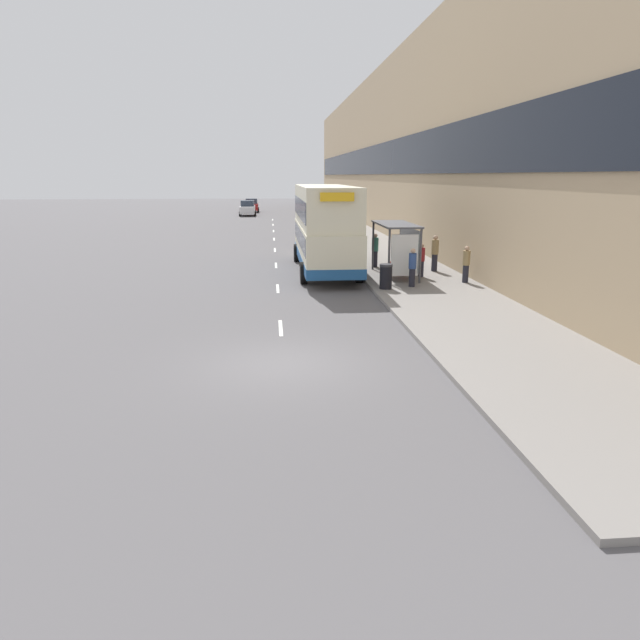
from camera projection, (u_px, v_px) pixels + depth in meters
The scene contains 21 objects.
ground_plane at pixel (283, 364), 14.95m from camera, with size 220.00×220.00×0.00m, color #5B595B.
pavement at pixel (344, 228), 52.65m from camera, with size 5.00×93.00×0.14m.
terrace_facade at pixel (388, 152), 51.32m from camera, with size 3.10×93.00×13.62m.
lane_mark_0 at pixel (281, 328), 18.45m from camera, with size 0.12×2.00×0.01m.
lane_mark_1 at pixel (278, 289), 24.86m from camera, with size 0.12×2.00×0.01m.
lane_mark_2 at pixel (276, 265), 31.28m from camera, with size 0.12×2.00×0.01m.
lane_mark_3 at pixel (275, 250), 37.70m from camera, with size 0.12×2.00×0.01m.
lane_mark_4 at pixel (274, 239), 44.12m from camera, with size 0.12×2.00×0.01m.
lane_mark_5 at pixel (273, 231), 50.53m from camera, with size 0.12×2.00×0.01m.
lane_mark_6 at pixel (273, 225), 56.95m from camera, with size 0.12×2.00×0.01m.
lane_mark_7 at pixel (273, 220), 63.37m from camera, with size 0.12×2.00×0.01m.
bus_shelter at pixel (401, 240), 26.51m from camera, with size 1.60×4.20×2.48m.
double_decker_bus_near at pixel (325, 227), 28.76m from camera, with size 2.85×10.74×4.30m.
car_0 at pixel (248, 208), 69.72m from camera, with size 1.98×4.09×1.83m.
car_1 at pixel (252, 206), 76.40m from camera, with size 1.90×3.85×1.79m.
pedestrian_at_shelter at pixel (466, 264), 25.37m from camera, with size 0.32×0.32×1.63m.
pedestrian_1 at pixel (375, 250), 29.70m from camera, with size 0.35×0.35×1.75m.
pedestrian_2 at pixel (421, 260), 26.78m from camera, with size 0.31×0.31×1.57m.
pedestrian_3 at pixel (412, 267), 24.39m from camera, with size 0.33×0.33×1.65m.
pedestrian_4 at pixel (435, 253), 28.36m from camera, with size 0.35×0.35×1.79m.
litter_bin at pixel (386, 276), 24.02m from camera, with size 0.55×0.55×1.05m.
Camera 1 is at (-0.26, -14.23, 4.80)m, focal length 32.00 mm.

